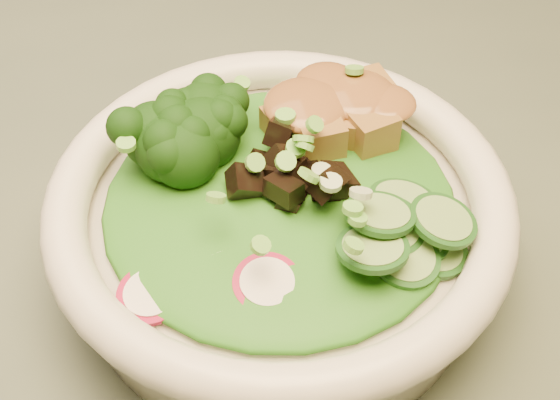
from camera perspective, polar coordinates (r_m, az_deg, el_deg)
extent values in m
cylinder|color=black|center=(1.05, 14.46, 0.54)|extent=(0.06, 0.06, 0.72)
cylinder|color=white|center=(0.42, 0.00, -2.83)|extent=(0.21, 0.21, 0.05)
torus|color=white|center=(0.40, 0.00, 0.01)|extent=(0.24, 0.24, 0.02)
ellipsoid|color=#1B6615|center=(0.40, 0.00, 0.10)|extent=(0.18, 0.18, 0.02)
ellipsoid|color=brown|center=(0.42, 3.64, 7.07)|extent=(0.06, 0.05, 0.01)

